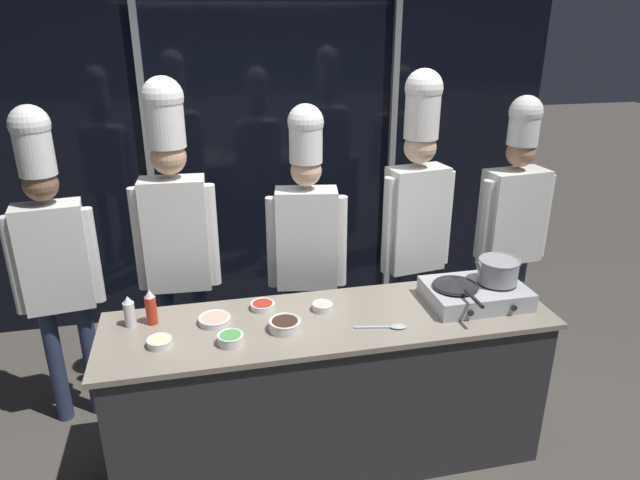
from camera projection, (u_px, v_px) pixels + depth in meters
The scene contains 20 objects.
ground_plane at pixel (329, 453), 3.35m from camera, with size 24.00×24.00×0.00m, color #47423D.
window_wall_back at pixel (275, 154), 4.59m from camera, with size 4.59×0.09×2.70m.
demo_counter at pixel (330, 389), 3.18m from camera, with size 2.38×0.66×0.91m.
portable_stove at pixel (475, 293), 3.17m from camera, with size 0.54×0.39×0.11m.
frying_pan at pixel (456, 283), 3.11m from camera, with size 0.25×0.44×0.04m.
stock_pot at pixel (498, 270), 3.15m from camera, with size 0.25×0.22×0.13m.
squeeze_bottle_chili at pixel (151, 307), 2.93m from camera, with size 0.06×0.06×0.19m.
squeeze_bottle_clear at pixel (129, 312), 2.92m from camera, with size 0.06×0.06×0.17m.
prep_bowl_chicken at pixel (323, 306), 3.09m from camera, with size 0.11×0.11×0.04m.
prep_bowl_noodles at pixel (160, 342), 2.76m from camera, with size 0.12×0.12×0.04m.
prep_bowl_chili_flakes at pixel (263, 305), 3.11m from camera, with size 0.13×0.13×0.04m.
prep_bowl_shrimp at pixel (215, 319), 2.96m from camera, with size 0.17×0.17×0.04m.
prep_bowl_soy_glaze at pixel (285, 324), 2.89m from camera, with size 0.17×0.17×0.06m.
prep_bowl_scallions at pixel (231, 338), 2.77m from camera, with size 0.13×0.13×0.05m.
serving_spoon_slotted at pixel (391, 327), 2.92m from camera, with size 0.27×0.08×0.02m.
chef_head at pixel (52, 246), 3.25m from camera, with size 0.48×0.24×1.97m.
chef_sous at pixel (175, 220), 3.35m from camera, with size 0.49×0.23×2.10m.
chef_line at pixel (307, 231), 3.53m from camera, with size 0.49×0.26×1.93m.
chef_pastry at pixel (416, 205), 3.62m from camera, with size 0.49×0.25×2.11m.
chef_apprentice at pixel (513, 214), 3.91m from camera, with size 0.55×0.26×1.93m.
Camera 1 is at (-0.63, -2.57, 2.41)m, focal length 32.00 mm.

